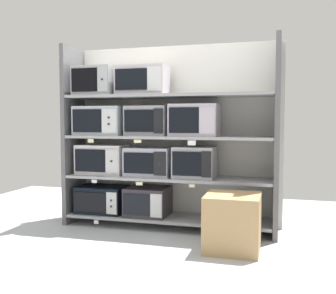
{
  "coord_description": "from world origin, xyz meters",
  "views": [
    {
      "loc": [
        1.18,
        -4.17,
        1.19
      ],
      "look_at": [
        0.0,
        0.0,
        0.89
      ],
      "focal_mm": 42.45,
      "sensor_mm": 36.0,
      "label": 1
    }
  ],
  "objects_px": {
    "microwave_9": "(143,81)",
    "microwave_4": "(195,162)",
    "microwave_2": "(102,159)",
    "microwave_3": "(150,162)",
    "microwave_1": "(148,201)",
    "shipping_carton": "(233,222)",
    "microwave_0": "(102,199)",
    "microwave_7": "(195,120)",
    "microwave_6": "(148,121)",
    "microwave_8": "(97,82)",
    "microwave_5": "(102,121)"
  },
  "relations": [
    {
      "from": "microwave_5",
      "to": "microwave_9",
      "type": "relative_size",
      "value": 1.0
    },
    {
      "from": "microwave_6",
      "to": "microwave_5",
      "type": "bearing_deg",
      "value": -179.98
    },
    {
      "from": "microwave_2",
      "to": "microwave_5",
      "type": "bearing_deg",
      "value": -3.46
    },
    {
      "from": "microwave_9",
      "to": "microwave_0",
      "type": "bearing_deg",
      "value": -180.0
    },
    {
      "from": "microwave_7",
      "to": "microwave_8",
      "type": "height_order",
      "value": "microwave_8"
    },
    {
      "from": "microwave_3",
      "to": "microwave_6",
      "type": "distance_m",
      "value": 0.45
    },
    {
      "from": "microwave_4",
      "to": "microwave_9",
      "type": "distance_m",
      "value": 1.07
    },
    {
      "from": "microwave_6",
      "to": "microwave_4",
      "type": "bearing_deg",
      "value": -0.01
    },
    {
      "from": "microwave_1",
      "to": "microwave_3",
      "type": "xyz_separation_m",
      "value": [
        0.02,
        0.0,
        0.45
      ]
    },
    {
      "from": "microwave_6",
      "to": "microwave_2",
      "type": "bearing_deg",
      "value": -179.99
    },
    {
      "from": "microwave_5",
      "to": "microwave_9",
      "type": "xyz_separation_m",
      "value": [
        0.5,
        0.0,
        0.44
      ]
    },
    {
      "from": "microwave_4",
      "to": "microwave_8",
      "type": "bearing_deg",
      "value": -179.99
    },
    {
      "from": "microwave_2",
      "to": "shipping_carton",
      "type": "xyz_separation_m",
      "value": [
        1.57,
        -0.58,
        -0.48
      ]
    },
    {
      "from": "microwave_4",
      "to": "shipping_carton",
      "type": "bearing_deg",
      "value": -50.72
    },
    {
      "from": "microwave_5",
      "to": "shipping_carton",
      "type": "xyz_separation_m",
      "value": [
        1.56,
        -0.58,
        -0.93
      ]
    },
    {
      "from": "microwave_8",
      "to": "microwave_2",
      "type": "bearing_deg",
      "value": 0.18
    },
    {
      "from": "microwave_3",
      "to": "microwave_8",
      "type": "xyz_separation_m",
      "value": [
        -0.62,
        -0.0,
        0.9
      ]
    },
    {
      "from": "microwave_7",
      "to": "shipping_carton",
      "type": "bearing_deg",
      "value": -50.64
    },
    {
      "from": "microwave_6",
      "to": "microwave_7",
      "type": "bearing_deg",
      "value": -0.02
    },
    {
      "from": "microwave_9",
      "to": "microwave_4",
      "type": "bearing_deg",
      "value": -0.02
    },
    {
      "from": "microwave_1",
      "to": "microwave_6",
      "type": "relative_size",
      "value": 1.0
    },
    {
      "from": "microwave_1",
      "to": "microwave_9",
      "type": "bearing_deg",
      "value": 179.9
    },
    {
      "from": "microwave_4",
      "to": "microwave_7",
      "type": "xyz_separation_m",
      "value": [
        -0.0,
        -0.0,
        0.45
      ]
    },
    {
      "from": "microwave_8",
      "to": "microwave_9",
      "type": "bearing_deg",
      "value": 0.03
    },
    {
      "from": "microwave_9",
      "to": "shipping_carton",
      "type": "xyz_separation_m",
      "value": [
        1.07,
        -0.58,
        -1.37
      ]
    },
    {
      "from": "microwave_2",
      "to": "microwave_3",
      "type": "height_order",
      "value": "microwave_2"
    },
    {
      "from": "microwave_2",
      "to": "microwave_7",
      "type": "distance_m",
      "value": 1.18
    },
    {
      "from": "microwave_0",
      "to": "microwave_2",
      "type": "xyz_separation_m",
      "value": [
        0.0,
        -0.0,
        0.46
      ]
    },
    {
      "from": "microwave_5",
      "to": "microwave_7",
      "type": "bearing_deg",
      "value": 0.0
    },
    {
      "from": "microwave_3",
      "to": "shipping_carton",
      "type": "xyz_separation_m",
      "value": [
        0.99,
        -0.58,
        -0.47
      ]
    },
    {
      "from": "microwave_4",
      "to": "microwave_6",
      "type": "relative_size",
      "value": 0.94
    },
    {
      "from": "microwave_3",
      "to": "microwave_7",
      "type": "bearing_deg",
      "value": -0.02
    },
    {
      "from": "microwave_2",
      "to": "microwave_5",
      "type": "distance_m",
      "value": 0.44
    },
    {
      "from": "microwave_2",
      "to": "microwave_5",
      "type": "height_order",
      "value": "microwave_5"
    },
    {
      "from": "microwave_4",
      "to": "microwave_9",
      "type": "bearing_deg",
      "value": 179.98
    },
    {
      "from": "microwave_1",
      "to": "microwave_5",
      "type": "distance_m",
      "value": 1.06
    },
    {
      "from": "microwave_7",
      "to": "microwave_9",
      "type": "xyz_separation_m",
      "value": [
        -0.59,
        0.0,
        0.44
      ]
    },
    {
      "from": "microwave_1",
      "to": "shipping_carton",
      "type": "height_order",
      "value": "shipping_carton"
    },
    {
      "from": "microwave_1",
      "to": "microwave_4",
      "type": "xyz_separation_m",
      "value": [
        0.54,
        -0.0,
        0.46
      ]
    },
    {
      "from": "microwave_6",
      "to": "microwave_8",
      "type": "bearing_deg",
      "value": -179.98
    },
    {
      "from": "microwave_7",
      "to": "microwave_1",
      "type": "bearing_deg",
      "value": 179.99
    },
    {
      "from": "microwave_2",
      "to": "shipping_carton",
      "type": "bearing_deg",
      "value": -20.27
    },
    {
      "from": "microwave_8",
      "to": "microwave_9",
      "type": "relative_size",
      "value": 0.82
    },
    {
      "from": "microwave_6",
      "to": "microwave_9",
      "type": "relative_size",
      "value": 0.84
    },
    {
      "from": "microwave_1",
      "to": "microwave_4",
      "type": "distance_m",
      "value": 0.71
    },
    {
      "from": "microwave_5",
      "to": "microwave_8",
      "type": "xyz_separation_m",
      "value": [
        -0.05,
        -0.0,
        0.45
      ]
    },
    {
      "from": "microwave_1",
      "to": "microwave_4",
      "type": "relative_size",
      "value": 1.07
    },
    {
      "from": "microwave_3",
      "to": "microwave_9",
      "type": "distance_m",
      "value": 0.9
    },
    {
      "from": "microwave_3",
      "to": "microwave_8",
      "type": "distance_m",
      "value": 1.09
    },
    {
      "from": "microwave_1",
      "to": "microwave_7",
      "type": "distance_m",
      "value": 1.05
    }
  ]
}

